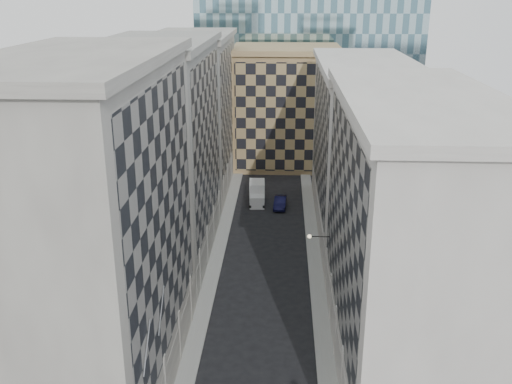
% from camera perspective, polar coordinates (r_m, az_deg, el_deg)
% --- Properties ---
extents(sidewalk_west, '(1.50, 100.00, 0.15)m').
position_cam_1_polar(sidewalk_west, '(60.19, -4.15, -7.26)').
color(sidewalk_west, gray).
rests_on(sidewalk_west, ground).
extents(sidewalk_east, '(1.50, 100.00, 0.15)m').
position_cam_1_polar(sidewalk_east, '(59.90, 5.96, -7.46)').
color(sidewalk_east, gray).
rests_on(sidewalk_east, ground).
extents(bldg_left_a, '(10.80, 22.80, 23.70)m').
position_cam_1_polar(bldg_left_a, '(39.61, -15.96, -4.11)').
color(bldg_left_a, gray).
rests_on(bldg_left_a, ground).
extents(bldg_left_b, '(10.80, 22.80, 22.70)m').
position_cam_1_polar(bldg_left_b, '(59.79, -9.45, 3.92)').
color(bldg_left_b, gray).
rests_on(bldg_left_b, ground).
extents(bldg_left_c, '(10.80, 22.80, 21.70)m').
position_cam_1_polar(bldg_left_c, '(80.93, -6.25, 7.82)').
color(bldg_left_c, gray).
rests_on(bldg_left_c, ground).
extents(bldg_right_a, '(10.80, 26.80, 20.70)m').
position_cam_1_polar(bldg_right_a, '(42.84, 15.01, -4.37)').
color(bldg_right_a, beige).
rests_on(bldg_right_a, ground).
extents(bldg_right_b, '(10.80, 28.80, 19.70)m').
position_cam_1_polar(bldg_right_b, '(68.16, 10.50, 4.52)').
color(bldg_right_b, beige).
rests_on(bldg_right_b, ground).
extents(tan_block, '(16.80, 14.80, 18.80)m').
position_cam_1_polar(tan_block, '(92.87, 2.97, 8.56)').
color(tan_block, '#A08255').
rests_on(tan_block, ground).
extents(flagpoles_left, '(0.10, 6.33, 2.33)m').
position_cam_1_polar(flagpoles_left, '(35.84, -10.12, -13.23)').
color(flagpoles_left, gray).
rests_on(flagpoles_left, ground).
extents(bracket_lamp, '(1.98, 0.36, 0.36)m').
position_cam_1_polar(bracket_lamp, '(51.81, 5.57, -4.44)').
color(bracket_lamp, black).
rests_on(bracket_lamp, ground).
extents(box_truck, '(2.27, 5.10, 2.75)m').
position_cam_1_polar(box_truck, '(76.74, 0.10, -0.20)').
color(box_truck, silver).
rests_on(box_truck, ground).
extents(dark_car, '(1.78, 4.50, 1.46)m').
position_cam_1_polar(dark_car, '(75.13, 2.43, -1.05)').
color(dark_car, '#0E0E33').
rests_on(dark_car, ground).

